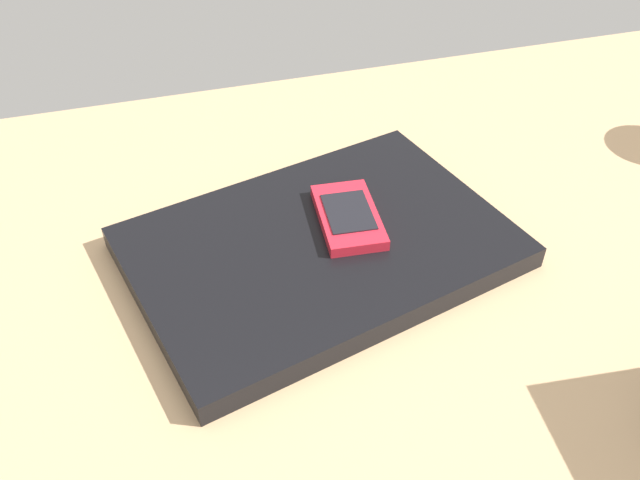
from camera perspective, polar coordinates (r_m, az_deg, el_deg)
desk_surface at (r=61.59cm, az=3.79°, el=-5.17°), size 120.00×80.00×3.00cm
laptop_closed at (r=62.84cm, az=-0.00°, el=-0.61°), size 38.55×30.83×2.21cm
cell_phone_on_laptop at (r=63.70cm, az=2.40°, el=2.00°), size 6.21×10.05×1.21cm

